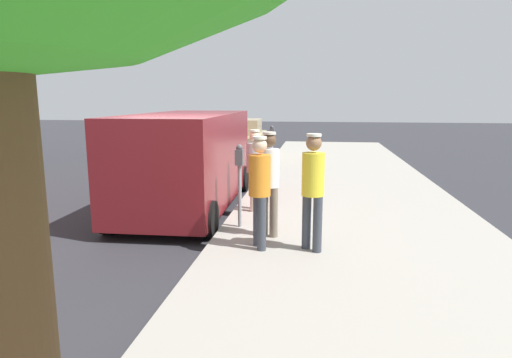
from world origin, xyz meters
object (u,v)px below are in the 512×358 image
(pedestrian_in_gray, at_px, (255,165))
(parked_sedan_ahead, at_px, (241,141))
(pedestrian_in_orange, at_px, (260,185))
(pedestrian_in_white, at_px, (269,177))
(parking_meter_near, at_px, (240,171))
(pedestrian_in_yellow, at_px, (313,184))
(parked_van, at_px, (188,158))
(parking_meter_far, at_px, (272,141))

(pedestrian_in_gray, distance_m, parked_sedan_ahead, 9.10)
(pedestrian_in_gray, height_order, pedestrian_in_orange, pedestrian_in_orange)
(pedestrian_in_white, bearing_deg, pedestrian_in_orange, -96.45)
(parking_meter_near, bearing_deg, pedestrian_in_gray, 85.59)
(pedestrian_in_yellow, height_order, parked_van, parked_van)
(pedestrian_in_yellow, bearing_deg, parking_meter_near, 140.39)
(pedestrian_in_yellow, bearing_deg, parked_sedan_ahead, 105.32)
(pedestrian_in_white, distance_m, parked_sedan_ahead, 10.86)
(parking_meter_near, distance_m, parked_van, 2.33)
(pedestrian_in_white, height_order, parked_sedan_ahead, pedestrian_in_white)
(parked_van, bearing_deg, parking_meter_near, -49.92)
(pedestrian_in_white, bearing_deg, parked_sedan_ahead, 102.46)
(pedestrian_in_gray, distance_m, pedestrian_in_white, 1.77)
(parking_meter_near, xyz_separation_m, pedestrian_in_yellow, (1.33, -1.10, 0.02))
(pedestrian_in_white, relative_size, parked_sedan_ahead, 0.40)
(parked_sedan_ahead, bearing_deg, parking_meter_far, -68.61)
(parking_meter_near, relative_size, parked_sedan_ahead, 0.34)
(pedestrian_in_yellow, relative_size, pedestrian_in_white, 1.02)
(pedestrian_in_white, height_order, parked_van, parked_van)
(pedestrian_in_yellow, height_order, parked_sedan_ahead, pedestrian_in_yellow)
(pedestrian_in_orange, bearing_deg, pedestrian_in_gray, 99.99)
(pedestrian_in_gray, height_order, pedestrian_in_white, pedestrian_in_white)
(parking_meter_far, height_order, pedestrian_in_gray, pedestrian_in_gray)
(pedestrian_in_yellow, distance_m, pedestrian_in_gray, 2.65)
(pedestrian_in_gray, xyz_separation_m, pedestrian_in_white, (0.49, -1.70, 0.06))
(pedestrian_in_gray, bearing_deg, parking_meter_near, -94.41)
(pedestrian_in_yellow, xyz_separation_m, parked_van, (-2.83, 2.88, -0.04))
(pedestrian_in_yellow, relative_size, parked_van, 0.35)
(pedestrian_in_gray, bearing_deg, pedestrian_in_white, -73.89)
(parking_meter_far, xyz_separation_m, parked_van, (-1.50, -3.89, -0.03))
(pedestrian_in_white, xyz_separation_m, parked_van, (-2.09, 2.23, -0.02))
(pedestrian_in_gray, relative_size, parked_sedan_ahead, 0.38)
(pedestrian_in_white, relative_size, parked_van, 0.34)
(pedestrian_in_orange, xyz_separation_m, pedestrian_in_white, (0.07, 0.66, 0.01))
(parking_meter_far, relative_size, parked_van, 0.29)
(parking_meter_near, height_order, parking_meter_far, same)
(parking_meter_near, bearing_deg, pedestrian_in_yellow, -39.61)
(parking_meter_near, bearing_deg, parked_sedan_ahead, 99.81)
(parking_meter_near, relative_size, parking_meter_far, 1.00)
(pedestrian_in_orange, bearing_deg, parked_van, 124.83)
(pedestrian_in_gray, xyz_separation_m, parked_sedan_ahead, (-1.85, 8.90, -0.37))
(pedestrian_in_yellow, bearing_deg, pedestrian_in_orange, -179.21)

